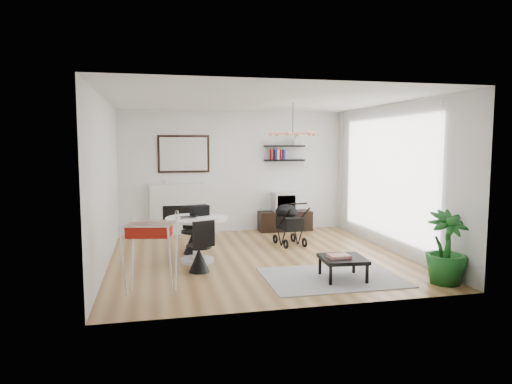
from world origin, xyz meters
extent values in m
plane|color=brown|center=(0.00, 0.00, 0.00)|extent=(5.00, 5.00, 0.00)
plane|color=white|center=(0.00, 0.00, 2.70)|extent=(5.00, 5.00, 0.00)
plane|color=white|center=(0.00, 2.50, 1.35)|extent=(5.00, 0.00, 5.00)
plane|color=white|center=(-2.50, 0.00, 1.35)|extent=(0.00, 5.00, 5.00)
plane|color=white|center=(2.50, 0.00, 1.35)|extent=(0.00, 5.00, 5.00)
cube|color=white|center=(2.40, 0.20, 1.35)|extent=(0.04, 3.60, 2.60)
cube|color=white|center=(-1.10, 2.42, 0.55)|extent=(1.50, 0.15, 1.10)
cube|color=black|center=(-1.10, 2.36, 0.48)|extent=(0.95, 0.06, 0.32)
cube|color=black|center=(-1.10, 2.48, 1.75)|extent=(1.12, 0.03, 0.82)
cube|color=white|center=(-1.10, 2.46, 1.75)|extent=(1.02, 0.01, 0.72)
cube|color=black|center=(1.14, 2.37, 1.60)|extent=(0.90, 0.25, 0.04)
cube|color=black|center=(1.14, 2.37, 1.92)|extent=(0.90, 0.25, 0.04)
cube|color=black|center=(1.14, 2.28, 0.22)|extent=(1.20, 0.42, 0.45)
cube|color=silver|center=(1.12, 2.28, 0.66)|extent=(0.49, 0.43, 0.43)
cube|color=black|center=(1.12, 2.07, 0.66)|extent=(0.42, 0.01, 0.34)
cylinder|color=white|center=(-1.06, -0.06, 0.03)|extent=(0.55, 0.55, 0.06)
cylinder|color=white|center=(-1.06, -0.06, 0.39)|extent=(0.14, 0.14, 0.65)
cylinder|color=white|center=(-1.06, -0.06, 0.73)|extent=(1.03, 1.03, 0.04)
imported|color=black|center=(-1.18, -0.10, 0.76)|extent=(0.35, 0.27, 0.02)
cube|color=black|center=(-0.99, 0.14, 0.84)|extent=(0.34, 0.27, 0.18)
cube|color=white|center=(-0.91, -0.20, 0.76)|extent=(0.34, 0.28, 0.01)
cylinder|color=white|center=(-1.38, 0.07, 0.81)|extent=(0.06, 0.06, 0.11)
cylinder|color=black|center=(-1.10, 0.54, 0.40)|extent=(0.39, 0.39, 0.04)
cone|color=black|center=(-1.10, 0.54, 0.19)|extent=(0.32, 0.32, 0.37)
cube|color=black|center=(-1.07, 0.72, 0.62)|extent=(0.36, 0.09, 0.40)
cylinder|color=black|center=(-1.09, -0.67, 0.40)|extent=(0.39, 0.39, 0.04)
cone|color=black|center=(-1.09, -0.67, 0.19)|extent=(0.32, 0.32, 0.37)
cube|color=black|center=(-1.03, -0.84, 0.62)|extent=(0.35, 0.15, 0.40)
cube|color=maroon|center=(-1.80, -1.55, 0.85)|extent=(0.61, 0.43, 0.15)
cube|color=black|center=(0.82, 0.85, 0.43)|extent=(0.43, 0.59, 0.25)
ellipsoid|color=black|center=(0.80, 1.01, 0.63)|extent=(0.43, 0.43, 0.31)
cylinder|color=black|center=(0.87, 0.51, 0.85)|extent=(0.39, 0.09, 0.03)
torus|color=black|center=(0.59, 1.07, 0.08)|extent=(0.07, 0.19, 0.19)
torus|color=black|center=(0.98, 1.13, 0.08)|extent=(0.07, 0.19, 0.19)
torus|color=black|center=(0.67, 0.57, 0.08)|extent=(0.07, 0.19, 0.19)
torus|color=black|center=(1.06, 0.63, 0.08)|extent=(0.07, 0.19, 0.19)
cube|color=gray|center=(0.79, -1.41, 0.01)|extent=(1.98, 1.43, 0.01)
cube|color=black|center=(0.91, -1.52, 0.30)|extent=(0.66, 0.66, 0.05)
cube|color=black|center=(0.63, -1.77, 0.15)|extent=(0.04, 0.04, 0.27)
cube|color=black|center=(1.16, -1.81, 0.15)|extent=(0.04, 0.04, 0.27)
cube|color=black|center=(0.67, -1.24, 0.15)|extent=(0.04, 0.04, 0.27)
cube|color=black|center=(1.20, -1.28, 0.15)|extent=(0.04, 0.04, 0.27)
cube|color=#C83C32|center=(0.84, -1.53, 0.35)|extent=(0.30, 0.24, 0.04)
imported|color=#18571D|center=(2.25, -2.01, 0.52)|extent=(0.59, 0.59, 1.03)
camera|label=1|loc=(-1.73, -7.56, 1.96)|focal=32.00mm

